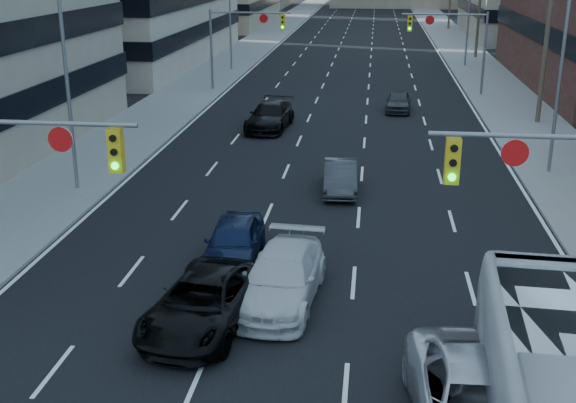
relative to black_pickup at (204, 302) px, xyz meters
The scene contains 16 objects.
road_surface 121.30m from the black_pickup, 88.95° to the left, with size 18.00×300.00×0.02m, color black.
sidewalk_left 121.64m from the black_pickup, 94.38° to the left, with size 5.00×300.00×0.15m, color slate.
sidewalk_right 122.06m from the black_pickup, 83.55° to the left, with size 5.00×300.00×0.15m, color slate.
signal_far_left 36.86m from the black_pickup, 98.57° to the left, with size 6.09×0.33×6.00m.
signal_far_right 37.77m from the black_pickup, 74.74° to the left, with size 6.09×0.33×6.00m.
utility_pole_block 31.27m from the black_pickup, 62.15° to the left, with size 2.20×0.28×11.00m.
streetlight_left_near 14.56m from the black_pickup, 125.76° to the left, with size 2.03×0.22×9.00m.
streetlight_left_mid 47.19m from the black_pickup, 99.95° to the left, with size 2.03×0.22×9.00m.
streetlight_right_near 21.01m from the black_pickup, 52.36° to the left, with size 2.03×0.22×9.00m.
streetlight_right_far 52.97m from the black_pickup, 76.24° to the left, with size 2.03×0.22×9.00m.
black_pickup is the anchor object (origin of this frame).
white_van 2.62m from the black_pickup, 42.55° to the left, with size 2.13×5.24×1.52m, color silver.
sedan_blue 4.40m from the black_pickup, 90.06° to the left, with size 1.78×4.42×1.51m, color black.
sedan_grey_center 12.87m from the black_pickup, 75.96° to the left, with size 1.40×4.02×1.32m, color #302F32.
sedan_black_far 24.08m from the black_pickup, 93.83° to the left, with size 2.19×5.39×1.57m, color black.
sedan_grey_right 30.73m from the black_pickup, 78.61° to the left, with size 1.60×3.97×1.35m, color #2F2F31.
Camera 1 is at (2.19, -8.70, 9.72)m, focal length 45.00 mm.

